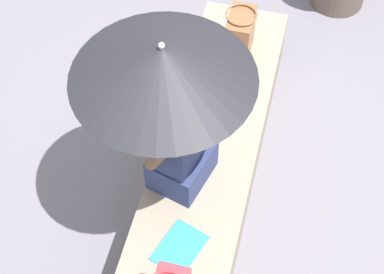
# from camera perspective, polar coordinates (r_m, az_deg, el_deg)

# --- Properties ---
(ground_plane) EXTENTS (14.00, 14.00, 0.00)m
(ground_plane) POSITION_cam_1_polar(r_m,az_deg,el_deg) (3.96, 0.82, -6.74)
(ground_plane) COLOR slate
(stone_bench) EXTENTS (2.75, 0.58, 0.48)m
(stone_bench) POSITION_cam_1_polar(r_m,az_deg,el_deg) (3.75, 0.86, -4.99)
(stone_bench) COLOR gray
(stone_bench) RESTS_ON ground
(person_seated) EXTENTS (0.51, 0.36, 0.90)m
(person_seated) POSITION_cam_1_polar(r_m,az_deg,el_deg) (3.20, -1.01, 0.12)
(person_seated) COLOR navy
(person_seated) RESTS_ON stone_bench
(parasol) EXTENTS (0.88, 0.88, 1.08)m
(parasol) POSITION_cam_1_polar(r_m,az_deg,el_deg) (2.76, -2.74, 6.78)
(parasol) COLOR #B7B7BC
(parasol) RESTS_ON stone_bench
(handbag_black) EXTENTS (0.27, 0.20, 0.33)m
(handbag_black) POSITION_cam_1_polar(r_m,az_deg,el_deg) (4.01, 4.43, 9.47)
(handbag_black) COLOR brown
(handbag_black) RESTS_ON stone_bench
(magazine) EXTENTS (0.33, 0.28, 0.01)m
(magazine) POSITION_cam_1_polar(r_m,az_deg,el_deg) (3.30, -1.14, -10.18)
(magazine) COLOR #339ED1
(magazine) RESTS_ON stone_bench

